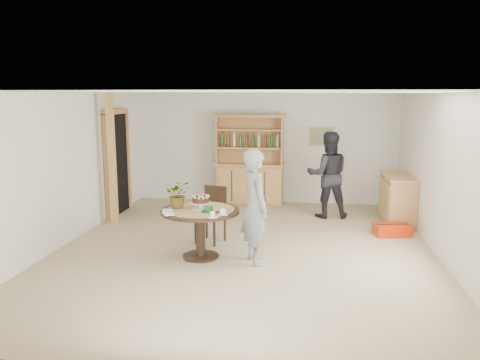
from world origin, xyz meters
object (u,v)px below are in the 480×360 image
(adult_person, at_px, (328,175))
(red_suitcase, at_px, (392,230))
(dining_table, at_px, (200,219))
(teen_boy, at_px, (255,207))
(hutch, at_px, (250,174))
(sideboard, at_px, (398,199))
(dining_chair, at_px, (213,211))

(adult_person, height_order, red_suitcase, adult_person)
(dining_table, distance_m, adult_person, 3.42)
(teen_boy, xyz_separation_m, red_suitcase, (2.27, 1.69, -0.75))
(adult_person, bearing_deg, hutch, -35.46)
(hutch, distance_m, red_suitcase, 3.55)
(sideboard, distance_m, teen_boy, 3.60)
(adult_person, bearing_deg, teen_boy, 61.24)
(dining_chair, relative_size, red_suitcase, 1.42)
(adult_person, bearing_deg, dining_table, 47.27)
(dining_chair, bearing_deg, sideboard, 44.88)
(adult_person, relative_size, red_suitcase, 2.63)
(dining_chair, bearing_deg, dining_table, -72.96)
(teen_boy, bearing_deg, sideboard, -69.36)
(adult_person, xyz_separation_m, red_suitcase, (1.09, -1.15, -0.77))
(red_suitcase, bearing_deg, teen_boy, -154.05)
(hutch, bearing_deg, red_suitcase, -36.96)
(sideboard, relative_size, adult_person, 0.72)
(dining_chair, distance_m, teen_boy, 1.28)
(sideboard, bearing_deg, teen_boy, -134.48)
(hutch, distance_m, teen_boy, 3.84)
(dining_chair, bearing_deg, adult_person, 62.62)
(sideboard, bearing_deg, dining_table, -143.84)
(sideboard, distance_m, red_suitcase, 0.97)
(sideboard, xyz_separation_m, adult_person, (-1.33, 0.29, 0.40))
(dining_table, xyz_separation_m, dining_chair, (0.03, 0.83, -0.07))
(teen_boy, bearing_deg, adult_person, -47.36)
(sideboard, distance_m, adult_person, 1.42)
(hutch, relative_size, red_suitcase, 3.07)
(sideboard, height_order, teen_boy, teen_boy)
(dining_chair, xyz_separation_m, adult_person, (2.00, 1.92, 0.34))
(hutch, distance_m, dining_chair, 2.89)
(dining_table, height_order, adult_person, adult_person)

